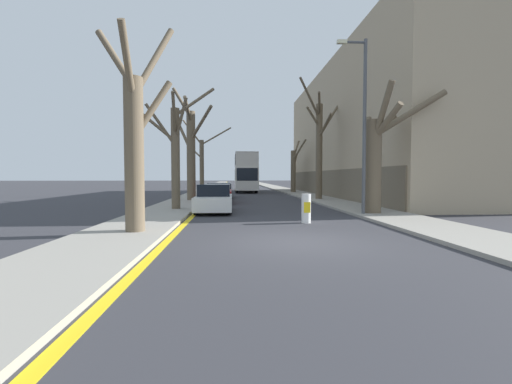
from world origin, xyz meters
TOP-DOWN VIEW (x-y plane):
  - ground_plane at (0.00, 0.00)m, footprint 300.00×300.00m
  - sidewalk_left at (-5.23, 50.00)m, footprint 2.78×120.00m
  - sidewalk_right at (5.23, 50.00)m, footprint 2.78×120.00m
  - building_facade_right at (11.61, 21.88)m, footprint 10.08×31.21m
  - kerb_line_stripe at (-3.66, 50.00)m, footprint 0.24×120.00m
  - street_tree_left_0 at (-4.84, 1.60)m, footprint 2.42×2.80m
  - street_tree_left_1 at (-4.85, 9.04)m, footprint 4.18×2.16m
  - street_tree_left_2 at (-4.88, 16.13)m, footprint 3.27×4.61m
  - street_tree_left_3 at (-4.72, 23.54)m, footprint 4.64×1.73m
  - street_tree_right_0 at (5.01, 6.39)m, footprint 3.56×3.51m
  - street_tree_right_1 at (4.89, 16.76)m, footprint 3.84×3.37m
  - street_tree_right_2 at (5.01, 28.35)m, footprint 1.29×4.04m
  - double_decker_bus at (-0.26, 31.88)m, footprint 2.54×10.31m
  - parked_car_0 at (-2.75, 8.36)m, footprint 1.82×4.18m
  - parked_car_1 at (-2.75, 14.60)m, footprint 1.74×4.50m
  - parked_car_2 at (-2.75, 20.30)m, footprint 1.88×4.59m
  - lamp_post at (4.16, 6.05)m, footprint 1.40×0.20m
  - traffic_bollard at (1.10, 3.90)m, footprint 0.37×0.38m

SIDE VIEW (x-z plane):
  - ground_plane at x=0.00m, z-range 0.00..0.00m
  - kerb_line_stripe at x=-3.66m, z-range 0.00..0.01m
  - sidewalk_left at x=-5.23m, z-range 0.00..0.12m
  - sidewalk_right at x=5.23m, z-range 0.00..0.12m
  - traffic_bollard at x=1.10m, z-range 0.00..1.16m
  - parked_car_2 at x=-2.75m, z-range -0.02..1.23m
  - parked_car_1 at x=-2.75m, z-range -0.03..1.37m
  - parked_car_0 at x=-2.75m, z-range -0.04..1.40m
  - double_decker_bus at x=-0.26m, z-range 0.29..4.79m
  - street_tree_right_2 at x=5.01m, z-range -0.27..5.72m
  - street_tree_right_0 at x=5.01m, z-range -0.19..5.85m
  - street_tree_left_0 at x=-4.84m, z-range -0.48..6.43m
  - street_tree_left_3 at x=-4.72m, z-range -0.51..6.73m
  - street_tree_left_1 at x=-4.85m, z-range -0.10..6.54m
  - street_tree_left_2 at x=-4.88m, z-range -0.31..8.05m
  - street_tree_right_1 at x=4.89m, z-range -0.30..8.83m
  - lamp_post at x=4.16m, z-range 0.46..8.54m
  - building_facade_right at x=11.61m, z-range -0.01..11.91m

